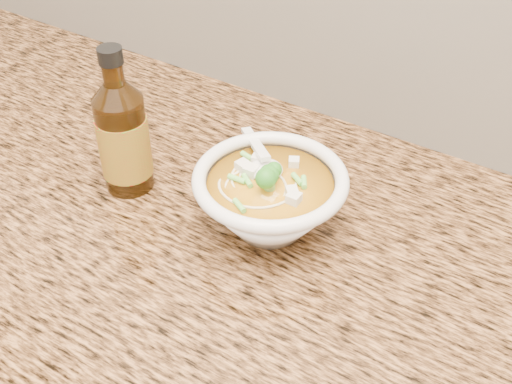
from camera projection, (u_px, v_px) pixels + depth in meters
The scene contains 3 objects.
counter_slab at pixel (381, 314), 0.72m from camera, with size 4.00×0.68×0.04m, color #996538.
soup_bowl at pixel (270, 200), 0.77m from camera, with size 0.19×0.19×0.10m.
hot_sauce_bottle at pixel (123, 138), 0.82m from camera, with size 0.08×0.08×0.20m.
Camera 1 is at (0.13, 1.21, 1.44)m, focal length 45.00 mm.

